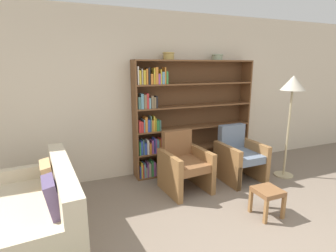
{
  "coord_description": "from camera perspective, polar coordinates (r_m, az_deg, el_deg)",
  "views": [
    {
      "loc": [
        -1.69,
        -1.64,
        1.88
      ],
      "look_at": [
        -0.18,
        2.07,
        0.95
      ],
      "focal_mm": 28.0,
      "sensor_mm": 36.0,
      "label": 1
    }
  ],
  "objects": [
    {
      "name": "wall_back",
      "position": [
        4.61,
        -0.47,
        6.8
      ],
      "size": [
        12.0,
        0.06,
        2.75
      ],
      "color": "beige",
      "rests_on": "ground"
    },
    {
      "name": "bookshelf",
      "position": [
        4.61,
        3.1,
        1.52
      ],
      "size": [
        2.2,
        0.3,
        1.97
      ],
      "color": "brown",
      "rests_on": "ground"
    },
    {
      "name": "bowl_slate",
      "position": [
        4.4,
        0.14,
        15.09
      ],
      "size": [
        0.2,
        0.2,
        0.12
      ],
      "color": "tan",
      "rests_on": "bookshelf"
    },
    {
      "name": "bowl_brass",
      "position": [
        4.82,
        10.7,
        14.59
      ],
      "size": [
        0.2,
        0.2,
        0.1
      ],
      "color": "gray",
      "rests_on": "bookshelf"
    },
    {
      "name": "couch",
      "position": [
        3.24,
        -26.49,
        -17.5
      ],
      "size": [
        1.01,
        1.79,
        0.86
      ],
      "rotation": [
        0.0,
        0.0,
        1.67
      ],
      "color": "beige",
      "rests_on": "ground"
    },
    {
      "name": "armchair_leather",
      "position": [
        4.05,
        3.5,
        -8.35
      ],
      "size": [
        0.7,
        0.74,
        0.89
      ],
      "rotation": [
        0.0,
        0.0,
        3.24
      ],
      "color": "olive",
      "rests_on": "ground"
    },
    {
      "name": "armchair_cushioned",
      "position": [
        4.56,
        15.18,
        -6.32
      ],
      "size": [
        0.66,
        0.7,
        0.89
      ],
      "rotation": [
        0.0,
        0.0,
        3.17
      ],
      "color": "olive",
      "rests_on": "ground"
    },
    {
      "name": "floor_lamp",
      "position": [
        4.74,
        25.47,
        7.13
      ],
      "size": [
        0.39,
        0.39,
        1.72
      ],
      "color": "tan",
      "rests_on": "ground"
    },
    {
      "name": "footstool",
      "position": [
        3.64,
        20.85,
        -13.75
      ],
      "size": [
        0.32,
        0.32,
        0.36
      ],
      "color": "olive",
      "rests_on": "ground"
    }
  ]
}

